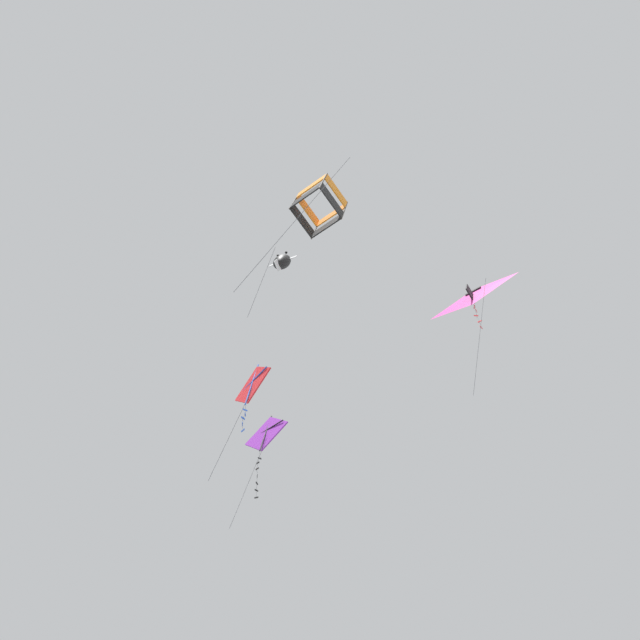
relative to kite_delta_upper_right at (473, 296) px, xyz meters
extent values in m
pyramid|color=#DB2D93|center=(-0.02, 0.00, 0.01)|extent=(1.24, 3.11, 1.79)
cube|color=black|center=(0.23, -0.03, -0.13)|extent=(1.02, 0.19, 1.10)
cube|color=black|center=(-0.35, 0.04, 0.77)|extent=(0.22, 0.77, 0.20)
cylinder|color=#47474C|center=(0.34, -0.05, -1.05)|extent=(0.01, 0.02, 0.34)
cube|color=red|center=(0.34, -0.05, -1.22)|extent=(0.16, 0.10, 0.06)
cylinder|color=#47474C|center=(0.37, -0.03, -1.39)|extent=(0.05, 0.07, 0.34)
cube|color=red|center=(0.39, -0.01, -1.56)|extent=(0.17, 0.03, 0.06)
cylinder|color=#47474C|center=(0.41, -0.05, -1.73)|extent=(0.08, 0.03, 0.34)
cube|color=red|center=(0.42, -0.08, -1.90)|extent=(0.11, 0.15, 0.06)
cylinder|color=#47474C|center=(0.38, -0.05, -2.07)|extent=(0.07, 0.08, 0.34)
cube|color=red|center=(0.35, -0.02, -2.24)|extent=(0.03, 0.17, 0.06)
cylinder|color=#47474C|center=(0.33, -0.03, -2.41)|extent=(0.04, 0.04, 0.34)
cube|color=red|center=(0.32, -0.05, -2.58)|extent=(0.17, 0.06, 0.06)
cylinder|color=#47474C|center=(1.22, -0.03, -3.88)|extent=(0.04, 1.75, 6.01)
cube|color=orange|center=(8.37, -3.27, -1.52)|extent=(0.38, 1.28, 0.67)
cube|color=orange|center=(7.15, -3.09, -1.81)|extent=(0.38, 1.28, 0.67)
cube|color=orange|center=(7.85, -2.55, -1.67)|extent=(1.38, 0.24, 0.94)
cube|color=orange|center=(7.67, -3.80, -1.67)|extent=(1.38, 0.24, 0.94)
cube|color=black|center=(8.65, -3.31, -2.75)|extent=(0.38, 1.28, 0.67)
cube|color=black|center=(7.44, -3.13, -3.04)|extent=(0.38, 1.28, 0.67)
cube|color=black|center=(8.14, -2.60, -2.90)|extent=(1.38, 0.24, 0.94)
cube|color=black|center=(7.95, -3.85, -2.90)|extent=(1.38, 0.24, 0.94)
cylinder|color=#332D28|center=(8.61, -2.66, -2.14)|extent=(0.51, 0.12, 2.00)
cylinder|color=#332D28|center=(8.42, -3.92, -2.14)|extent=(0.51, 0.12, 2.00)
cylinder|color=#332D28|center=(7.39, -2.48, -2.42)|extent=(0.51, 0.12, 2.00)
cylinder|color=#332D28|center=(7.20, -3.74, -2.42)|extent=(0.51, 0.12, 2.00)
cylinder|color=#47474C|center=(9.69, -2.88, -6.39)|extent=(0.72, 3.16, 6.34)
cube|color=purple|center=(-0.87, -10.71, -2.50)|extent=(0.51, 2.46, 2.45)
cylinder|color=black|center=(-0.83, -10.71, -2.49)|extent=(0.80, 0.10, 2.78)
cylinder|color=black|center=(-0.88, -10.71, -2.28)|extent=(0.46, 1.97, 0.06)
cylinder|color=#47474C|center=(-0.51, -10.70, -4.05)|extent=(0.03, 0.04, 0.34)
cube|color=black|center=(-0.53, -10.71, -4.22)|extent=(0.15, 0.11, 0.06)
cylinder|color=#47474C|center=(-0.48, -10.70, -4.39)|extent=(0.02, 0.12, 0.34)
cube|color=black|center=(-0.42, -10.70, -4.56)|extent=(0.05, 0.17, 0.06)
cylinder|color=#47474C|center=(-0.41, -10.69, -4.72)|extent=(0.02, 0.03, 0.34)
cube|color=black|center=(-0.40, -10.69, -4.89)|extent=(0.06, 0.17, 0.06)
cylinder|color=#47474C|center=(-0.44, -10.70, -5.06)|extent=(0.03, 0.09, 0.34)
cube|color=black|center=(-0.48, -10.71, -5.23)|extent=(0.15, 0.11, 0.06)
cylinder|color=#47474C|center=(-0.50, -10.71, -5.40)|extent=(0.01, 0.04, 0.34)
cube|color=black|center=(-0.51, -10.71, -5.57)|extent=(0.17, 0.03, 0.06)
cylinder|color=#47474C|center=(-0.52, -10.71, -5.74)|extent=(0.01, 0.03, 0.34)
cube|color=black|center=(-0.54, -10.71, -5.91)|extent=(0.17, 0.08, 0.06)
cylinder|color=#47474C|center=(-0.55, -10.71, -6.07)|extent=(0.01, 0.04, 0.34)
cube|color=black|center=(-0.57, -10.71, -6.24)|extent=(0.05, 0.17, 0.06)
cylinder|color=#47474C|center=(0.14, -10.63, -5.94)|extent=(0.13, 1.29, 4.13)
cube|color=red|center=(3.87, -8.21, -5.07)|extent=(0.81, 2.06, 2.17)
cylinder|color=blue|center=(3.91, -8.22, -5.06)|extent=(0.43, 0.16, 2.49)
cylinder|color=blue|center=(3.88, -8.22, -4.87)|extent=(0.74, 1.64, 0.05)
cylinder|color=#47474C|center=(4.06, -8.26, -6.43)|extent=(0.01, 0.02, 0.24)
cube|color=blue|center=(4.06, -8.26, -6.54)|extent=(0.15, 0.11, 0.06)
cylinder|color=#47474C|center=(4.06, -8.24, -6.66)|extent=(0.04, 0.01, 0.24)
cube|color=blue|center=(4.07, -8.23, -6.78)|extent=(0.16, 0.10, 0.06)
cylinder|color=#47474C|center=(4.10, -8.23, -6.90)|extent=(0.03, 0.08, 0.24)
cube|color=blue|center=(4.14, -8.24, -7.01)|extent=(0.17, 0.06, 0.06)
cylinder|color=#47474C|center=(4.12, -8.26, -7.13)|extent=(0.04, 0.05, 0.24)
cube|color=blue|center=(4.10, -8.27, -7.25)|extent=(0.16, 0.10, 0.06)
cylinder|color=#47474C|center=(4.06, -8.27, -7.37)|extent=(0.01, 0.08, 0.24)
cube|color=blue|center=(4.03, -8.27, -7.49)|extent=(0.08, 0.17, 0.06)
cylinder|color=#47474C|center=(4.66, -8.23, -8.10)|extent=(0.07, 1.23, 3.59)
ellipsoid|color=black|center=(4.92, -6.65, 0.88)|extent=(1.23, 0.84, 1.61)
cube|color=white|center=(4.82, -6.28, 1.04)|extent=(0.22, 0.54, 0.32)
cube|color=white|center=(4.89, -7.04, 1.04)|extent=(0.22, 0.54, 0.32)
cube|color=white|center=(5.27, -6.62, 0.07)|extent=(0.61, 0.11, 0.61)
sphere|color=black|center=(4.97, -6.44, 1.43)|extent=(0.16, 0.13, 0.15)
sphere|color=black|center=(5.01, -6.84, 1.43)|extent=(0.16, 0.13, 0.15)
cylinder|color=#47474C|center=(5.93, -6.81, -1.81)|extent=(0.42, 1.23, 3.54)
camera|label=1|loc=(16.93, 1.73, -22.74)|focal=36.12mm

